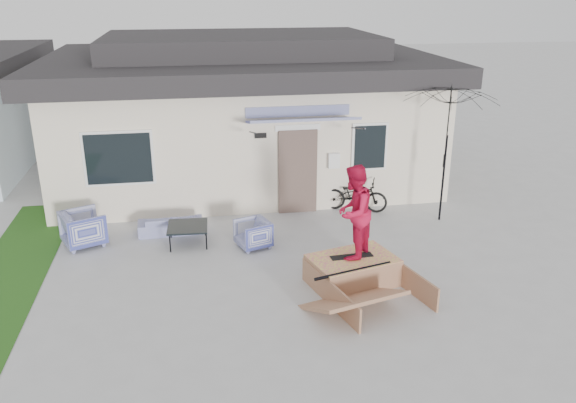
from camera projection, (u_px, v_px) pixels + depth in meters
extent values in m
plane|color=#AFAFAF|center=(289.00, 306.00, 10.41)|extent=(90.00, 90.00, 0.00)
cube|color=#1F4D16|center=(9.00, 277.00, 11.43)|extent=(1.40, 8.00, 0.01)
cube|color=beige|center=(242.00, 123.00, 17.27)|extent=(10.00, 7.00, 3.00)
cube|color=black|center=(241.00, 63.00, 16.66)|extent=(10.80, 7.80, 0.50)
cube|color=black|center=(240.00, 43.00, 16.46)|extent=(7.50, 4.50, 0.60)
cube|color=brown|center=(298.00, 172.00, 14.32)|extent=(0.95, 0.08, 2.10)
cube|color=white|center=(119.00, 158.00, 13.47)|extent=(1.60, 0.06, 1.30)
cube|color=white|center=(369.00, 147.00, 14.42)|extent=(0.90, 0.06, 1.20)
cube|color=#2C3591|center=(302.00, 120.00, 13.36)|extent=(2.50, 1.09, 0.29)
imported|color=#2C3591|center=(170.00, 221.00, 13.36)|extent=(1.48, 0.49, 0.57)
imported|color=#2C3591|center=(83.00, 227.00, 12.69)|extent=(1.05, 1.07, 0.85)
imported|color=#2C3591|center=(253.00, 233.00, 12.61)|extent=(0.80, 0.82, 0.68)
cube|color=black|center=(188.00, 235.00, 12.83)|extent=(0.90, 0.90, 0.42)
imported|color=black|center=(356.00, 192.00, 14.59)|extent=(1.68, 1.13, 1.02)
cylinder|color=black|center=(443.00, 178.00, 13.84)|extent=(0.05, 0.05, 2.10)
imported|color=black|center=(446.00, 150.00, 13.59)|extent=(2.67, 2.56, 0.90)
cube|color=black|center=(352.00, 256.00, 11.06)|extent=(0.83, 0.26, 0.05)
imported|color=red|center=(354.00, 211.00, 10.74)|extent=(1.07, 1.10, 1.79)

